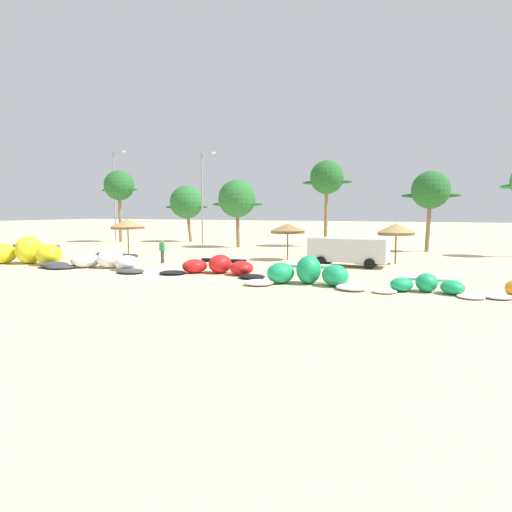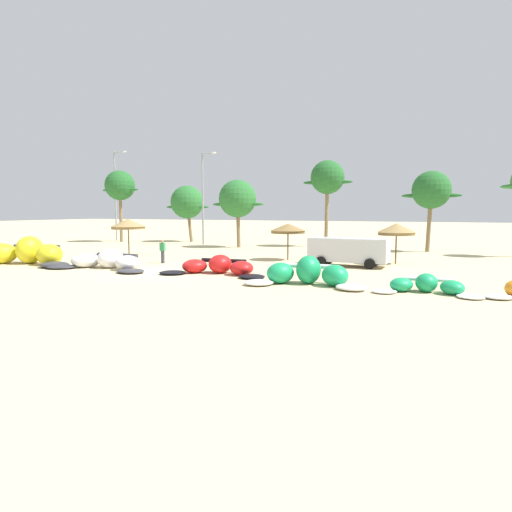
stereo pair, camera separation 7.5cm
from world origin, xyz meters
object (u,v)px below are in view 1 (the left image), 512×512
at_px(kite_left_of_center, 218,267).
at_px(palm_center_left, 327,178).
at_px(parked_van, 347,250).
at_px(lamppost_west_center, 203,194).
at_px(person_near_kites, 162,251).
at_px(beach_umbrella_near_van, 128,224).
at_px(beach_umbrella_near_palms, 396,229).
at_px(lamppost_west, 115,192).
at_px(palm_center_right, 431,191).
at_px(kite_left, 106,261).
at_px(kite_far_left, 25,254).
at_px(kite_center, 307,274).
at_px(palm_left, 186,202).
at_px(palm_leftmost, 119,186).
at_px(kite_right_of_center, 427,286).
at_px(beach_umbrella_middle, 288,228).
at_px(palm_left_of_gap, 237,199).

xyz_separation_m(kite_left_of_center, palm_center_left, (0.66, 21.62, 6.44)).
distance_m(parked_van, lamppost_west_center, 22.19).
bearing_deg(person_near_kites, beach_umbrella_near_van, 148.88).
xyz_separation_m(kite_left_of_center, beach_umbrella_near_palms, (8.78, 9.19, 1.96)).
bearing_deg(lamppost_west, beach_umbrella_near_van, -46.21).
distance_m(beach_umbrella_near_palms, person_near_kites, 16.08).
bearing_deg(palm_center_right, beach_umbrella_near_van, -149.70).
distance_m(kite_left, person_near_kites, 4.11).
bearing_deg(parked_van, lamppost_west, 156.19).
xyz_separation_m(kite_left_of_center, palm_center_right, (10.45, 19.67, 4.95)).
distance_m(kite_far_left, kite_center, 19.96).
xyz_separation_m(lamppost_west, lamppost_west_center, (12.89, -1.30, -0.50)).
bearing_deg(beach_umbrella_near_palms, kite_center, -105.53).
bearing_deg(palm_left, lamppost_west_center, -38.15).
bearing_deg(palm_leftmost, palm_center_left, 7.20).
distance_m(kite_right_of_center, palm_center_left, 26.25).
bearing_deg(palm_center_left, beach_umbrella_middle, -87.44).
relative_size(beach_umbrella_near_palms, lamppost_west, 0.26).
xyz_separation_m(parked_van, lamppost_west, (-30.85, 13.61, 4.82)).
height_order(kite_right_of_center, beach_umbrella_middle, beach_umbrella_middle).
distance_m(kite_left, kite_center, 13.37).
distance_m(person_near_kites, palm_left_of_gap, 14.74).
xyz_separation_m(palm_left_of_gap, lamppost_west_center, (-4.77, 1.61, 0.65)).
xyz_separation_m(beach_umbrella_middle, parked_van, (4.75, -1.87, -1.24)).
bearing_deg(parked_van, beach_umbrella_near_van, 179.71).
relative_size(beach_umbrella_middle, palm_leftmost, 0.33).
distance_m(kite_center, palm_center_right, 22.21).
bearing_deg(kite_left, lamppost_west, 129.68).
bearing_deg(kite_left_of_center, kite_right_of_center, -7.49).
relative_size(kite_right_of_center, beach_umbrella_near_palms, 1.73).
bearing_deg(kite_left_of_center, palm_center_left, 88.25).
height_order(kite_left, kite_left_of_center, kite_left).
bearing_deg(palm_left, kite_left_of_center, -53.88).
bearing_deg(palm_left, palm_center_right, -5.28).
relative_size(kite_right_of_center, palm_leftmost, 0.58).
bearing_deg(kite_left, beach_umbrella_middle, 46.08).
relative_size(palm_center_left, lamppost_west_center, 0.89).
relative_size(kite_far_left, kite_left, 1.09).
xyz_separation_m(kite_far_left, palm_center_left, (14.80, 22.82, 6.13)).
bearing_deg(palm_leftmost, kite_far_left, -66.04).
bearing_deg(lamppost_west_center, palm_left_of_gap, -18.68).
bearing_deg(palm_left_of_gap, kite_left, -91.13).
distance_m(kite_right_of_center, palm_left, 36.43).
bearing_deg(beach_umbrella_near_van, kite_left_of_center, -29.10).
distance_m(kite_far_left, palm_leftmost, 22.45).
distance_m(beach_umbrella_near_van, beach_umbrella_middle, 13.26).
relative_size(palm_left, palm_center_left, 0.76).
xyz_separation_m(beach_umbrella_near_palms, parked_van, (-2.78, -2.66, -1.28)).
xyz_separation_m(kite_right_of_center, palm_center_right, (-0.83, 21.15, 5.04)).
height_order(person_near_kites, palm_center_left, palm_center_left).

